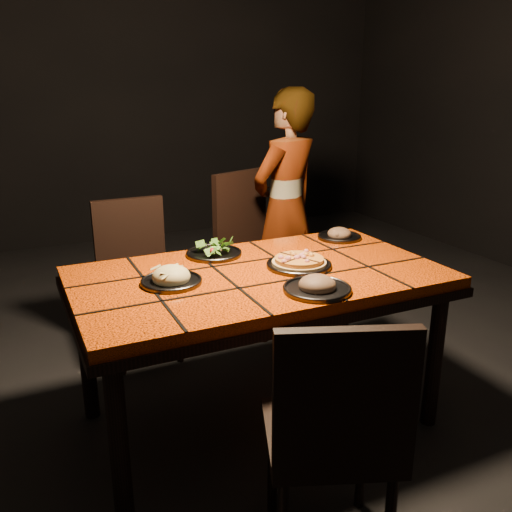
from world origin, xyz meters
name	(u,v)px	position (x,y,z in m)	size (l,w,h in m)	color
room_shell	(259,95)	(0.00, 0.00, 1.50)	(6.04, 7.04, 3.08)	black
dining_table	(259,288)	(0.00, 0.00, 0.67)	(1.62, 0.92, 0.75)	#EB4D07
chair_near	(335,430)	(-0.14, -0.85, 0.52)	(0.53, 0.53, 0.91)	black
chair_far_left	(136,268)	(-0.34, 0.95, 0.52)	(0.42, 0.42, 0.91)	black
chair_far_right	(253,239)	(0.46, 1.05, 0.58)	(0.59, 0.59, 1.01)	black
diner	(286,209)	(0.68, 1.02, 0.76)	(0.56, 0.37, 1.53)	brown
plate_pizza	(299,263)	(0.19, -0.02, 0.77)	(0.32, 0.32, 0.04)	#3A393E
plate_pasta	(171,278)	(-0.39, 0.02, 0.77)	(0.25, 0.25, 0.08)	#3A393E
plate_salad	(214,250)	(-0.09, 0.31, 0.78)	(0.27, 0.27, 0.07)	#3A393E
plate_mushroom_a	(317,285)	(0.11, -0.31, 0.77)	(0.28, 0.28, 0.09)	#3A393E
plate_mushroom_b	(339,235)	(0.62, 0.30, 0.77)	(0.23, 0.23, 0.08)	#3A393E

